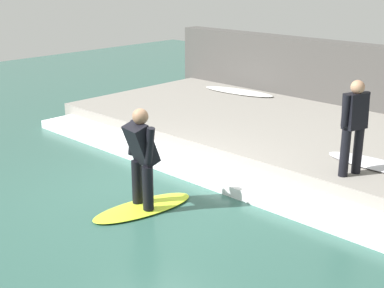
% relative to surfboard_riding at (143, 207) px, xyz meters
% --- Properties ---
extents(ground_plane, '(28.00, 28.00, 0.00)m').
position_rel_surfboard_riding_xyz_m(ground_plane, '(0.45, 0.19, -0.03)').
color(ground_plane, '#2D564C').
extents(concrete_ledge, '(4.40, 10.05, 0.39)m').
position_rel_surfboard_riding_xyz_m(concrete_ledge, '(4.27, 0.19, 0.16)').
color(concrete_ledge, gray).
rests_on(concrete_ledge, ground_plane).
extents(back_wall, '(0.50, 10.56, 1.84)m').
position_rel_surfboard_riding_xyz_m(back_wall, '(6.72, 0.19, 0.89)').
color(back_wall, '#474442').
rests_on(back_wall, ground_plane).
extents(wave_foam_crest, '(0.80, 9.55, 0.17)m').
position_rel_surfboard_riding_xyz_m(wave_foam_crest, '(1.67, 0.19, 0.06)').
color(wave_foam_crest, white).
rests_on(wave_foam_crest, ground_plane).
extents(surfboard_riding, '(1.75, 0.87, 0.06)m').
position_rel_surfboard_riding_xyz_m(surfboard_riding, '(0.00, 0.00, 0.00)').
color(surfboard_riding, '#BFE02D').
rests_on(surfboard_riding, ground_plane).
extents(surfer_riding, '(0.49, 0.65, 1.52)m').
position_rel_surfboard_riding_xyz_m(surfer_riding, '(-0.00, -0.00, 0.87)').
color(surfer_riding, black).
rests_on(surfer_riding, surfboard_riding).
extents(surfer_waiting_near, '(0.50, 0.33, 1.51)m').
position_rel_surfboard_riding_xyz_m(surfer_waiting_near, '(2.58, -2.01, 1.21)').
color(surfer_waiting_near, black).
rests_on(surfer_waiting_near, concrete_ledge).
extents(surfboard_waiting_near, '(0.57, 1.73, 0.06)m').
position_rel_surfboard_riding_xyz_m(surfboard_waiting_near, '(3.22, -2.15, 0.39)').
color(surfboard_waiting_near, silver).
rests_on(surfboard_waiting_near, concrete_ledge).
extents(surfboard_spare, '(0.85, 2.08, 0.06)m').
position_rel_surfboard_riding_xyz_m(surfboard_spare, '(5.90, 2.95, 0.39)').
color(surfboard_spare, white).
rests_on(surfboard_spare, concrete_ledge).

